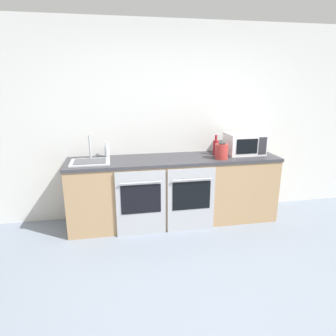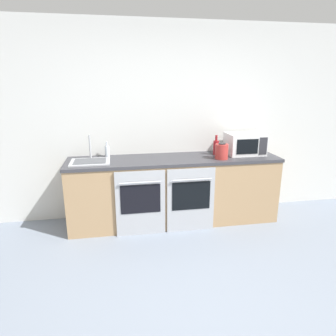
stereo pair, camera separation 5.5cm
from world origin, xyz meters
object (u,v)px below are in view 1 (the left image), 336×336
(microwave, at_px, (244,144))
(kettle, at_px, (222,151))
(bottle_red, at_px, (216,147))
(sink, at_px, (90,161))
(oven_left, at_px, (141,203))
(bottle_clear, at_px, (107,151))
(oven_right, at_px, (191,200))

(microwave, height_order, kettle, microwave)
(bottle_red, relative_size, sink, 0.56)
(microwave, distance_m, bottle_red, 0.40)
(oven_left, bearing_deg, microwave, 14.69)
(bottle_clear, bearing_deg, microwave, -4.86)
(oven_left, bearing_deg, bottle_red, 21.33)
(oven_right, xyz_separation_m, bottle_clear, (-1.00, 0.54, 0.54))
(oven_right, relative_size, sink, 1.73)
(microwave, xyz_separation_m, kettle, (-0.40, -0.20, -0.05))
(bottle_red, relative_size, kettle, 1.31)
(bottle_clear, xyz_separation_m, kettle, (1.44, -0.36, 0.02))
(microwave, xyz_separation_m, sink, (-2.05, -0.09, -0.13))
(microwave, bearing_deg, bottle_red, 175.16)
(oven_left, distance_m, oven_right, 0.63)
(oven_left, xyz_separation_m, microwave, (1.47, 0.38, 0.60))
(microwave, relative_size, bottle_clear, 2.37)
(microwave, height_order, bottle_clear, microwave)
(kettle, bearing_deg, sink, 176.22)
(bottle_red, xyz_separation_m, sink, (-1.65, -0.13, -0.09))
(sink, bearing_deg, bottle_clear, 50.59)
(oven_right, bearing_deg, microwave, 24.60)
(oven_right, xyz_separation_m, sink, (-1.21, 0.29, 0.48))
(microwave, height_order, bottle_red, microwave)
(oven_right, bearing_deg, sink, 166.49)
(sink, bearing_deg, oven_right, -13.51)
(oven_right, height_order, microwave, microwave)
(bottle_clear, relative_size, bottle_red, 0.77)
(oven_left, height_order, microwave, microwave)
(oven_left, distance_m, kettle, 1.22)
(oven_left, distance_m, sink, 0.81)
(bottle_clear, relative_size, kettle, 1.01)
(bottle_clear, bearing_deg, sink, -129.41)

